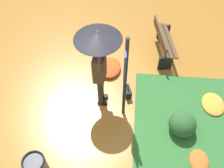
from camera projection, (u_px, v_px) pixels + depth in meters
name	position (u px, v px, depth m)	size (l,w,h in m)	color
ground_plane	(97.00, 105.00, 6.17)	(18.00, 18.00, 0.00)	#9E6623
person_with_umbrella	(99.00, 52.00, 5.09)	(0.96, 0.96, 2.04)	#2D2823
info_sign_post	(125.00, 72.00, 4.91)	(0.44, 0.07, 2.30)	black
handbag	(127.00, 92.00, 6.26)	(0.33, 0.23, 0.37)	black
park_bench	(164.00, 41.00, 6.98)	(1.41, 0.63, 0.75)	black
shrub_cluster	(183.00, 123.00, 5.57)	(0.65, 0.59, 0.53)	#285628
leaf_pile_near_person	(199.00, 161.00, 5.25)	(0.51, 0.41, 0.11)	#A86023
leaf_pile_by_bench	(110.00, 68.00, 6.81)	(0.75, 0.60, 0.16)	#B74C1E
leaf_pile_far_path	(213.00, 104.00, 6.09)	(0.67, 0.54, 0.15)	gold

